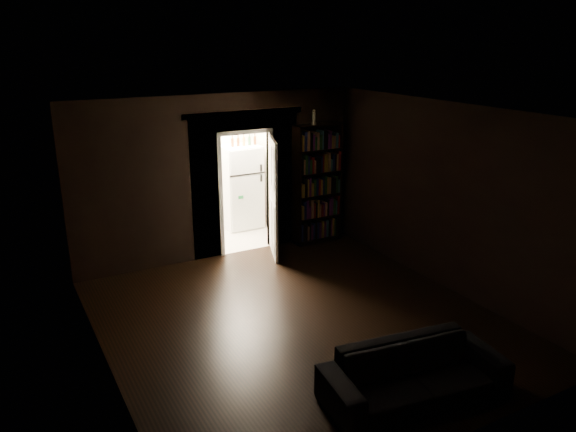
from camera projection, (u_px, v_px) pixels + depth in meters
name	position (u px, v px, depth m)	size (l,w,h in m)	color
ground	(300.00, 321.00, 7.60)	(5.50, 5.50, 0.00)	black
room_walls	(262.00, 183.00, 7.98)	(5.02, 5.61, 2.84)	black
kitchen_alcove	(221.00, 172.00, 10.69)	(2.20, 1.80, 2.60)	beige
sofa	(415.00, 366.00, 5.89)	(1.98, 0.86, 0.76)	black
bookshelf	(317.00, 184.00, 10.28)	(0.90, 0.32, 2.20)	black
refrigerator	(240.00, 187.00, 11.15)	(0.74, 0.68, 1.65)	white
door	(274.00, 199.00, 9.61)	(0.85, 0.05, 2.05)	silver
figurine	(314.00, 117.00, 9.78)	(0.09, 0.09, 0.27)	silver
bottles	(244.00, 140.00, 10.86)	(0.58, 0.07, 0.24)	black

